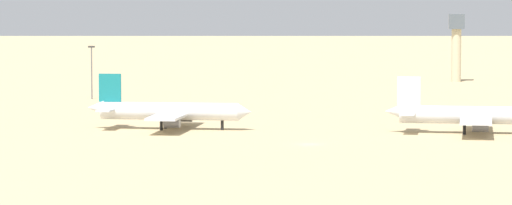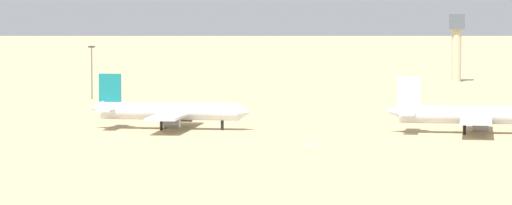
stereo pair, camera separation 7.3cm
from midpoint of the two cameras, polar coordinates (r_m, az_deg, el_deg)
ground at (r=260.45m, az=2.20°, el=-1.76°), size 4000.00×4000.00×0.00m
parked_jet_teal_2 at (r=289.99m, az=-3.68°, el=-0.37°), size 35.57×29.80×11.77m
parked_jet_white_3 at (r=283.84m, az=8.92°, el=-0.52°), size 35.22×29.58×11.64m
control_tower at (r=458.67m, az=8.38°, el=2.56°), size 5.20×5.20×22.54m
light_pole_mid at (r=378.53m, az=-6.87°, el=1.43°), size 1.80×0.50×14.72m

